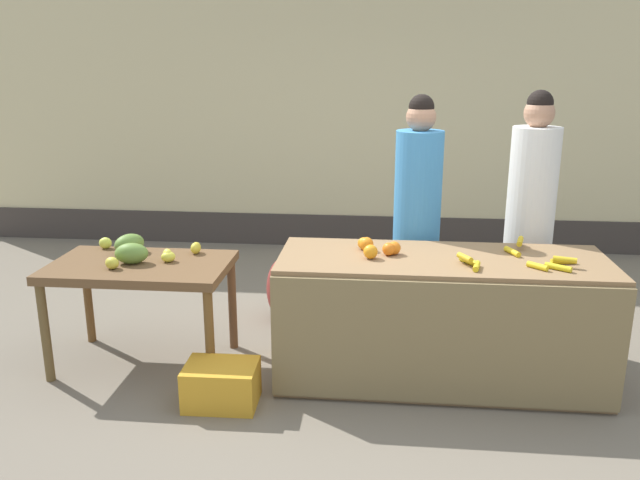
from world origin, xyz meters
name	(u,v)px	position (x,y,z in m)	size (l,w,h in m)	color
ground_plane	(366,373)	(0.00, 0.00, 0.00)	(24.00, 24.00, 0.00)	#756B5B
market_wall_back	(378,111)	(0.00, 3.17, 1.51)	(9.33, 0.23, 3.09)	beige
fruit_stall_counter	(440,319)	(0.47, -0.01, 0.42)	(2.09, 0.79, 0.84)	olive
side_table_wooden	(141,275)	(-1.53, 0.00, 0.65)	(1.19, 0.72, 0.74)	brown
banana_bunch_pile	(519,259)	(0.93, -0.07, 0.86)	(0.73, 0.63, 0.07)	gold
orange_pile	(376,247)	(0.05, 0.04, 0.88)	(0.28, 0.29, 0.09)	orange
mango_papaya_pile	(135,250)	(-1.60, 0.09, 0.80)	(0.77, 0.54, 0.14)	gold
vendor_woman_blue_shirt	(417,221)	(0.33, 0.63, 0.92)	(0.34, 0.34, 1.82)	#33333D
vendor_woman_white_shirt	(529,220)	(1.14, 0.66, 0.94)	(0.34, 0.34, 1.85)	#33333D
produce_crate	(221,385)	(-0.87, -0.49, 0.13)	(0.44, 0.32, 0.26)	gold
produce_sack	(285,289)	(-0.69, 0.86, 0.26)	(0.36, 0.30, 0.53)	maroon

